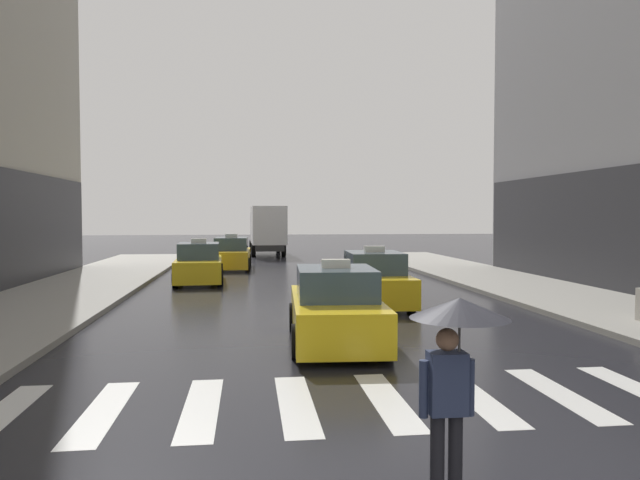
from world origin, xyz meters
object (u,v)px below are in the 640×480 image
taxi_third (199,265)px  box_truck (267,228)px  pedestrian_with_umbrella (455,342)px  taxi_second (374,281)px  taxi_fourth (232,255)px  taxi_lead (335,309)px

taxi_third → box_truck: bearing=78.7°
pedestrian_with_umbrella → taxi_second: bearing=81.4°
taxi_second → taxi_fourth: (-4.68, 12.68, 0.00)m
taxi_lead → taxi_second: 5.60m
taxi_lead → box_truck: 28.38m
taxi_lead → box_truck: (-0.56, 28.35, 1.13)m
taxi_third → taxi_second: bearing=-49.0°
taxi_third → pedestrian_with_umbrella: size_ratio=2.38×
taxi_second → taxi_fourth: same height
taxi_fourth → box_truck: size_ratio=0.60×
taxi_second → pedestrian_with_umbrella: 12.39m
taxi_third → box_truck: (3.29, 16.42, 1.13)m
taxi_second → pedestrian_with_umbrella: size_ratio=2.37×
taxi_second → pedestrian_with_umbrella: pedestrian_with_umbrella is taller
taxi_lead → taxi_third: size_ratio=1.00×
taxi_lead → pedestrian_with_umbrella: bearing=-89.0°
taxi_fourth → pedestrian_with_umbrella: size_ratio=2.36×
taxi_fourth → pedestrian_with_umbrella: 25.08m
box_truck → taxi_third: bearing=-101.3°
pedestrian_with_umbrella → box_truck: bearing=91.1°
taxi_third → pedestrian_with_umbrella: (3.97, -18.92, 0.79)m
taxi_lead → taxi_fourth: (-2.71, 17.92, 0.00)m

